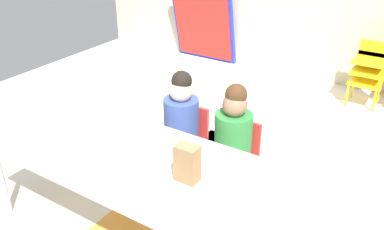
{
  "coord_description": "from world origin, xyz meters",
  "views": [
    {
      "loc": [
        1.54,
        -2.41,
        1.98
      ],
      "look_at": [
        0.34,
        -0.55,
        0.84
      ],
      "focal_mm": 38.84,
      "sensor_mm": 36.0,
      "label": 1
    }
  ],
  "objects_px": {
    "craft_table": "(145,166)",
    "paper_plate_center_table": "(88,161)",
    "kid_chair_yellow_stack": "(369,69)",
    "seated_child_near_camera": "(182,118)",
    "donut_powdered_loose": "(124,138)",
    "paper_bag_brown": "(187,163)",
    "seated_child_middle_seat": "(234,134)",
    "paper_plate_near_edge": "(77,146)",
    "donut_powdered_on_plate": "(77,144)",
    "folded_activity_table": "(203,22)"
  },
  "relations": [
    {
      "from": "craft_table",
      "to": "paper_plate_center_table",
      "type": "bearing_deg",
      "value": -144.52
    },
    {
      "from": "kid_chair_yellow_stack",
      "to": "seated_child_near_camera",
      "type": "bearing_deg",
      "value": -111.28
    },
    {
      "from": "craft_table",
      "to": "kid_chair_yellow_stack",
      "type": "height_order",
      "value": "kid_chair_yellow_stack"
    },
    {
      "from": "craft_table",
      "to": "donut_powdered_loose",
      "type": "relative_size",
      "value": 18.12
    },
    {
      "from": "paper_bag_brown",
      "to": "seated_child_near_camera",
      "type": "bearing_deg",
      "value": 126.02
    },
    {
      "from": "kid_chair_yellow_stack",
      "to": "paper_bag_brown",
      "type": "bearing_deg",
      "value": -97.68
    },
    {
      "from": "craft_table",
      "to": "seated_child_middle_seat",
      "type": "height_order",
      "value": "seated_child_middle_seat"
    },
    {
      "from": "paper_plate_near_edge",
      "to": "paper_plate_center_table",
      "type": "xyz_separation_m",
      "value": [
        0.18,
        -0.09,
        0.0
      ]
    },
    {
      "from": "donut_powdered_on_plate",
      "to": "paper_bag_brown",
      "type": "bearing_deg",
      "value": 6.14
    },
    {
      "from": "paper_plate_near_edge",
      "to": "seated_child_middle_seat",
      "type": "bearing_deg",
      "value": 45.86
    },
    {
      "from": "donut_powdered_on_plate",
      "to": "seated_child_middle_seat",
      "type": "bearing_deg",
      "value": 45.86
    },
    {
      "from": "paper_plate_near_edge",
      "to": "donut_powdered_on_plate",
      "type": "xyz_separation_m",
      "value": [
        0.0,
        0.0,
        0.02
      ]
    },
    {
      "from": "craft_table",
      "to": "donut_powdered_loose",
      "type": "height_order",
      "value": "donut_powdered_loose"
    },
    {
      "from": "paper_plate_near_edge",
      "to": "kid_chair_yellow_stack",
      "type": "bearing_deg",
      "value": 68.65
    },
    {
      "from": "paper_bag_brown",
      "to": "kid_chair_yellow_stack",
      "type": "bearing_deg",
      "value": 82.32
    },
    {
      "from": "paper_plate_center_table",
      "to": "kid_chair_yellow_stack",
      "type": "bearing_deg",
      "value": 72.23
    },
    {
      "from": "seated_child_near_camera",
      "to": "paper_bag_brown",
      "type": "relative_size",
      "value": 4.17
    },
    {
      "from": "paper_plate_center_table",
      "to": "donut_powdered_loose",
      "type": "relative_size",
      "value": 1.51
    },
    {
      "from": "seated_child_middle_seat",
      "to": "paper_bag_brown",
      "type": "xyz_separation_m",
      "value": [
        0.05,
        -0.67,
        0.15
      ]
    },
    {
      "from": "paper_bag_brown",
      "to": "paper_plate_center_table",
      "type": "relative_size",
      "value": 1.22
    },
    {
      "from": "paper_bag_brown",
      "to": "donut_powdered_on_plate",
      "type": "height_order",
      "value": "paper_bag_brown"
    },
    {
      "from": "paper_bag_brown",
      "to": "seated_child_middle_seat",
      "type": "bearing_deg",
      "value": 94.52
    },
    {
      "from": "folded_activity_table",
      "to": "paper_bag_brown",
      "type": "distance_m",
      "value": 3.65
    },
    {
      "from": "donut_powdered_loose",
      "to": "paper_plate_near_edge",
      "type": "bearing_deg",
      "value": -132.1
    },
    {
      "from": "folded_activity_table",
      "to": "craft_table",
      "type": "bearing_deg",
      "value": -64.48
    },
    {
      "from": "craft_table",
      "to": "paper_bag_brown",
      "type": "bearing_deg",
      "value": -4.32
    },
    {
      "from": "craft_table",
      "to": "donut_powdered_loose",
      "type": "distance_m",
      "value": 0.29
    },
    {
      "from": "folded_activity_table",
      "to": "paper_plate_center_table",
      "type": "height_order",
      "value": "folded_activity_table"
    },
    {
      "from": "craft_table",
      "to": "donut_powdered_on_plate",
      "type": "xyz_separation_m",
      "value": [
        -0.46,
        -0.11,
        0.07
      ]
    },
    {
      "from": "seated_child_middle_seat",
      "to": "paper_plate_center_table",
      "type": "bearing_deg",
      "value": -123.02
    },
    {
      "from": "craft_table",
      "to": "seated_child_near_camera",
      "type": "xyz_separation_m",
      "value": [
        -0.16,
        0.64,
        0.0
      ]
    },
    {
      "from": "craft_table",
      "to": "donut_powdered_loose",
      "type": "bearing_deg",
      "value": 157.01
    },
    {
      "from": "folded_activity_table",
      "to": "paper_plate_center_table",
      "type": "relative_size",
      "value": 6.04
    },
    {
      "from": "seated_child_near_camera",
      "to": "folded_activity_table",
      "type": "distance_m",
      "value": 2.83
    },
    {
      "from": "paper_bag_brown",
      "to": "donut_powdered_loose",
      "type": "distance_m",
      "value": 0.61
    },
    {
      "from": "donut_powdered_loose",
      "to": "craft_table",
      "type": "bearing_deg",
      "value": -22.99
    },
    {
      "from": "kid_chair_yellow_stack",
      "to": "seated_child_middle_seat",
      "type": "bearing_deg",
      "value": -101.21
    },
    {
      "from": "paper_plate_center_table",
      "to": "donut_powdered_loose",
      "type": "height_order",
      "value": "donut_powdered_loose"
    },
    {
      "from": "seated_child_near_camera",
      "to": "paper_plate_center_table",
      "type": "xyz_separation_m",
      "value": [
        -0.11,
        -0.84,
        0.04
      ]
    },
    {
      "from": "craft_table",
      "to": "paper_bag_brown",
      "type": "distance_m",
      "value": 0.36
    },
    {
      "from": "donut_powdered_on_plate",
      "to": "donut_powdered_loose",
      "type": "xyz_separation_m",
      "value": [
        0.2,
        0.22,
        -0.01
      ]
    },
    {
      "from": "seated_child_middle_seat",
      "to": "folded_activity_table",
      "type": "xyz_separation_m",
      "value": [
        -1.77,
        2.49,
        -0.02
      ]
    },
    {
      "from": "paper_plate_near_edge",
      "to": "donut_powdered_on_plate",
      "type": "distance_m",
      "value": 0.02
    },
    {
      "from": "kid_chair_yellow_stack",
      "to": "paper_plate_center_table",
      "type": "distance_m",
      "value": 3.26
    },
    {
      "from": "seated_child_near_camera",
      "to": "paper_plate_near_edge",
      "type": "xyz_separation_m",
      "value": [
        -0.3,
        -0.75,
        0.04
      ]
    },
    {
      "from": "seated_child_middle_seat",
      "to": "kid_chair_yellow_stack",
      "type": "distance_m",
      "value": 2.31
    },
    {
      "from": "kid_chair_yellow_stack",
      "to": "donut_powdered_loose",
      "type": "relative_size",
      "value": 5.7
    },
    {
      "from": "craft_table",
      "to": "paper_plate_center_table",
      "type": "height_order",
      "value": "paper_plate_center_table"
    },
    {
      "from": "seated_child_near_camera",
      "to": "paper_bag_brown",
      "type": "bearing_deg",
      "value": -53.98
    },
    {
      "from": "paper_plate_center_table",
      "to": "donut_powdered_on_plate",
      "type": "distance_m",
      "value": 0.2
    }
  ]
}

